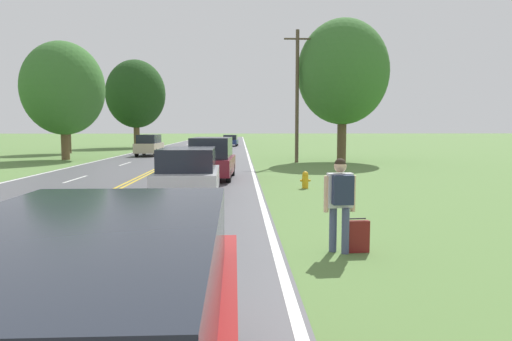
{
  "coord_description": "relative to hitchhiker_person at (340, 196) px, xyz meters",
  "views": [
    {
      "loc": [
        4.72,
        -4.39,
        2.32
      ],
      "look_at": [
        5.24,
        10.6,
        0.93
      ],
      "focal_mm": 32.0,
      "sensor_mm": 36.0,
      "label": 1
    }
  ],
  "objects": [
    {
      "name": "tree_far_back",
      "position": [
        -14.72,
        25.8,
        4.12
      ],
      "size": [
        5.88,
        5.88,
        8.6
      ],
      "color": "brown",
      "rests_on": "ground"
    },
    {
      "name": "car_champagne_van_mid_far",
      "position": [
        -9.51,
        30.49,
        -0.15
      ],
      "size": [
        1.75,
        4.44,
        1.78
      ],
      "rotation": [
        0.0,
        0.0,
        1.56
      ],
      "color": "black",
      "rests_on": "ground"
    },
    {
      "name": "tree_behind_sign",
      "position": [
        5.27,
        23.49,
        5.09
      ],
      "size": [
        6.29,
        6.29,
        9.82
      ],
      "color": "brown",
      "rests_on": "ground"
    },
    {
      "name": "car_maroon_van_mid_near",
      "position": [
        -3.13,
        12.61,
        -0.11
      ],
      "size": [
        2.09,
        4.66,
        1.9
      ],
      "rotation": [
        0.0,
        0.0,
        -1.61
      ],
      "color": "black",
      "rests_on": "ground"
    },
    {
      "name": "tree_mid_treeline",
      "position": [
        -17.78,
        34.73,
        3.79
      ],
      "size": [
        4.56,
        4.56,
        7.51
      ],
      "color": "brown",
      "rests_on": "ground"
    },
    {
      "name": "car_dark_blue_sedan_receding",
      "position": [
        -3.12,
        51.39,
        -0.33
      ],
      "size": [
        2.12,
        4.65,
        1.46
      ],
      "rotation": [
        0.0,
        0.0,
        -1.62
      ],
      "color": "black",
      "rests_on": "ground"
    },
    {
      "name": "fire_hydrant",
      "position": [
        0.67,
        9.18,
        -0.75
      ],
      "size": [
        0.4,
        0.24,
        0.66
      ],
      "color": "gold",
      "rests_on": "ground"
    },
    {
      "name": "tree_left_verge",
      "position": [
        -14.44,
        47.85,
        5.35
      ],
      "size": [
        7.09,
        7.09,
        10.53
      ],
      "color": "brown",
      "rests_on": "ground"
    },
    {
      "name": "car_silver_hatchback_approaching",
      "position": [
        -3.55,
        6.58,
        -0.2
      ],
      "size": [
        2.04,
        3.94,
        1.68
      ],
      "rotation": [
        0.0,
        0.0,
        -1.55
      ],
      "color": "black",
      "rests_on": "ground"
    },
    {
      "name": "utility_pole_midground",
      "position": [
        2.0,
        22.63,
        3.5
      ],
      "size": [
        1.8,
        0.24,
        8.85
      ],
      "color": "brown",
      "rests_on": "ground"
    },
    {
      "name": "hitchhiker_person",
      "position": [
        0.0,
        0.0,
        0.0
      ],
      "size": [
        0.6,
        0.43,
        1.77
      ],
      "rotation": [
        0.0,
        0.0,
        1.65
      ],
      "color": "#475175",
      "rests_on": "ground"
    },
    {
      "name": "suitcase",
      "position": [
        0.34,
        0.05,
        -0.78
      ],
      "size": [
        0.45,
        0.16,
        0.65
      ],
      "rotation": [
        0.0,
        0.0,
        1.65
      ],
      "color": "maroon",
      "rests_on": "ground"
    }
  ]
}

